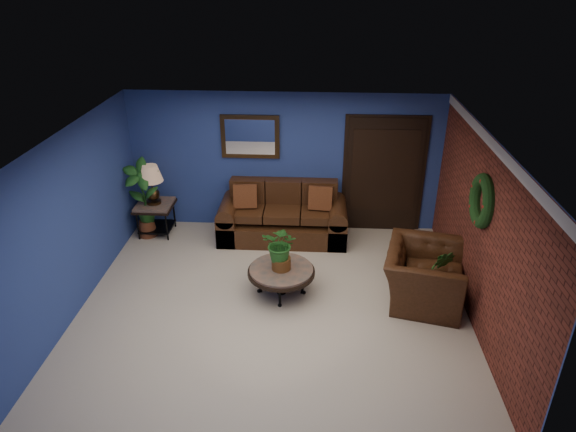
# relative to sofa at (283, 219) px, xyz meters

# --- Properties ---
(floor) EXTENTS (5.50, 5.50, 0.00)m
(floor) POSITION_rel_sofa_xyz_m (0.01, -2.08, -0.33)
(floor) COLOR beige
(floor) RESTS_ON ground
(wall_back) EXTENTS (5.50, 0.04, 2.50)m
(wall_back) POSITION_rel_sofa_xyz_m (0.01, 0.42, 0.92)
(wall_back) COLOR navy
(wall_back) RESTS_ON ground
(wall_left) EXTENTS (0.04, 5.00, 2.50)m
(wall_left) POSITION_rel_sofa_xyz_m (-2.74, -2.08, 0.92)
(wall_left) COLOR navy
(wall_left) RESTS_ON ground
(wall_right_brick) EXTENTS (0.04, 5.00, 2.50)m
(wall_right_brick) POSITION_rel_sofa_xyz_m (2.76, -2.08, 0.92)
(wall_right_brick) COLOR maroon
(wall_right_brick) RESTS_ON ground
(ceiling) EXTENTS (5.50, 5.00, 0.02)m
(ceiling) POSITION_rel_sofa_xyz_m (0.01, -2.08, 2.17)
(ceiling) COLOR white
(ceiling) RESTS_ON wall_back
(crown_molding) EXTENTS (0.03, 5.00, 0.14)m
(crown_molding) POSITION_rel_sofa_xyz_m (2.73, -2.08, 2.10)
(crown_molding) COLOR white
(crown_molding) RESTS_ON wall_right_brick
(wall_mirror) EXTENTS (1.02, 0.06, 0.77)m
(wall_mirror) POSITION_rel_sofa_xyz_m (-0.59, 0.38, 1.39)
(wall_mirror) COLOR #422B16
(wall_mirror) RESTS_ON wall_back
(closet_door) EXTENTS (1.44, 0.06, 2.18)m
(closet_door) POSITION_rel_sofa_xyz_m (1.76, 0.39, 0.72)
(closet_door) COLOR black
(closet_door) RESTS_ON wall_back
(wreath) EXTENTS (0.16, 0.72, 0.72)m
(wreath) POSITION_rel_sofa_xyz_m (2.70, -2.03, 1.37)
(wreath) COLOR black
(wreath) RESTS_ON wall_right_brick
(sofa) EXTENTS (2.24, 0.97, 1.01)m
(sofa) POSITION_rel_sofa_xyz_m (0.00, 0.00, 0.00)
(sofa) COLOR #412212
(sofa) RESTS_ON ground
(coffee_table) EXTENTS (0.99, 0.99, 0.43)m
(coffee_table) POSITION_rel_sofa_xyz_m (0.09, -1.79, 0.04)
(coffee_table) COLOR #4D4843
(coffee_table) RESTS_ON ground
(end_table) EXTENTS (0.65, 0.65, 0.59)m
(end_table) POSITION_rel_sofa_xyz_m (-2.29, -0.03, 0.13)
(end_table) COLOR #4D4843
(end_table) RESTS_ON ground
(table_lamp) EXTENTS (0.41, 0.41, 0.69)m
(table_lamp) POSITION_rel_sofa_xyz_m (-2.29, -0.03, 0.71)
(table_lamp) COLOR #422B16
(table_lamp) RESTS_ON end_table
(side_chair) EXTENTS (0.46, 0.46, 0.95)m
(side_chair) POSITION_rel_sofa_xyz_m (0.06, 0.04, 0.21)
(side_chair) COLOR brown
(side_chair) RESTS_ON ground
(armchair) EXTENTS (1.34, 1.46, 0.81)m
(armchair) POSITION_rel_sofa_xyz_m (2.16, -1.81, 0.08)
(armchair) COLOR #412212
(armchair) RESTS_ON ground
(coffee_plant) EXTENTS (0.61, 0.56, 0.69)m
(coffee_plant) POSITION_rel_sofa_xyz_m (0.09, -1.79, 0.47)
(coffee_plant) COLOR brown
(coffee_plant) RESTS_ON coffee_table
(floor_plant) EXTENTS (0.43, 0.38, 0.84)m
(floor_plant) POSITION_rel_sofa_xyz_m (2.36, -1.79, 0.11)
(floor_plant) COLOR brown
(floor_plant) RESTS_ON ground
(tall_plant) EXTENTS (0.66, 0.47, 1.44)m
(tall_plant) POSITION_rel_sofa_xyz_m (-2.44, -0.13, 0.44)
(tall_plant) COLOR brown
(tall_plant) RESTS_ON ground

